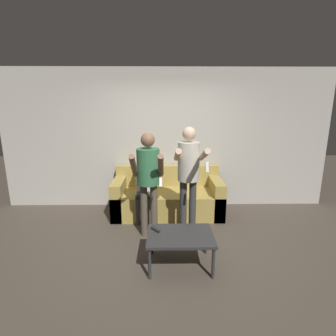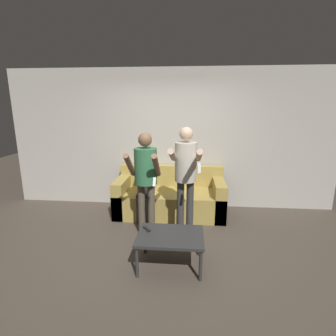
{
  "view_description": "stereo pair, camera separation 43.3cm",
  "coord_description": "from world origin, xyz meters",
  "px_view_note": "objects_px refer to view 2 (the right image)",
  "views": [
    {
      "loc": [
        -0.03,
        -3.4,
        2.02
      ],
      "look_at": [
        0.03,
        0.82,
        0.99
      ],
      "focal_mm": 28.0,
      "sensor_mm": 36.0,
      "label": 1
    },
    {
      "loc": [
        0.4,
        -3.38,
        2.02
      ],
      "look_at": [
        0.03,
        0.82,
        0.99
      ],
      "focal_mm": 28.0,
      "sensor_mm": 36.0,
      "label": 2
    }
  ],
  "objects_px": {
    "couch": "(170,198)",
    "person_seated": "(146,182)",
    "remote_on_table": "(147,229)",
    "coffee_table": "(170,238)",
    "person_standing_left": "(146,173)",
    "person_standing_right": "(186,170)"
  },
  "relations": [
    {
      "from": "person_seated",
      "to": "coffee_table",
      "type": "distance_m",
      "value": 1.6
    },
    {
      "from": "person_standing_right",
      "to": "coffee_table",
      "type": "relative_size",
      "value": 2.05
    },
    {
      "from": "person_seated",
      "to": "coffee_table",
      "type": "relative_size",
      "value": 1.42
    },
    {
      "from": "person_seated",
      "to": "remote_on_table",
      "type": "xyz_separation_m",
      "value": [
        0.25,
        -1.37,
        -0.21
      ]
    },
    {
      "from": "person_standing_left",
      "to": "coffee_table",
      "type": "height_order",
      "value": "person_standing_left"
    },
    {
      "from": "person_seated",
      "to": "person_standing_right",
      "type": "bearing_deg",
      "value": -43.31
    },
    {
      "from": "person_standing_right",
      "to": "remote_on_table",
      "type": "height_order",
      "value": "person_standing_right"
    },
    {
      "from": "couch",
      "to": "person_standing_right",
      "type": "distance_m",
      "value": 1.22
    },
    {
      "from": "couch",
      "to": "person_seated",
      "type": "distance_m",
      "value": 0.59
    },
    {
      "from": "person_standing_left",
      "to": "remote_on_table",
      "type": "bearing_deg",
      "value": -79.7
    },
    {
      "from": "person_standing_right",
      "to": "remote_on_table",
      "type": "distance_m",
      "value": 1.04
    },
    {
      "from": "person_seated",
      "to": "coffee_table",
      "type": "height_order",
      "value": "person_seated"
    },
    {
      "from": "remote_on_table",
      "to": "coffee_table",
      "type": "bearing_deg",
      "value": -18.79
    },
    {
      "from": "person_standing_left",
      "to": "remote_on_table",
      "type": "xyz_separation_m",
      "value": [
        0.13,
        -0.69,
        -0.57
      ]
    },
    {
      "from": "couch",
      "to": "coffee_table",
      "type": "relative_size",
      "value": 2.41
    },
    {
      "from": "person_standing_left",
      "to": "couch",
      "type": "bearing_deg",
      "value": 71.02
    },
    {
      "from": "couch",
      "to": "person_standing_left",
      "type": "xyz_separation_m",
      "value": [
        -0.3,
        -0.88,
        0.72
      ]
    },
    {
      "from": "person_standing_right",
      "to": "couch",
      "type": "bearing_deg",
      "value": 108.83
    },
    {
      "from": "person_standing_right",
      "to": "coffee_table",
      "type": "xyz_separation_m",
      "value": [
        -0.16,
        -0.79,
        -0.69
      ]
    },
    {
      "from": "person_standing_left",
      "to": "person_standing_right",
      "type": "distance_m",
      "value": 0.61
    },
    {
      "from": "person_standing_left",
      "to": "person_standing_right",
      "type": "relative_size",
      "value": 0.95
    },
    {
      "from": "person_standing_left",
      "to": "person_seated",
      "type": "height_order",
      "value": "person_standing_left"
    }
  ]
}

